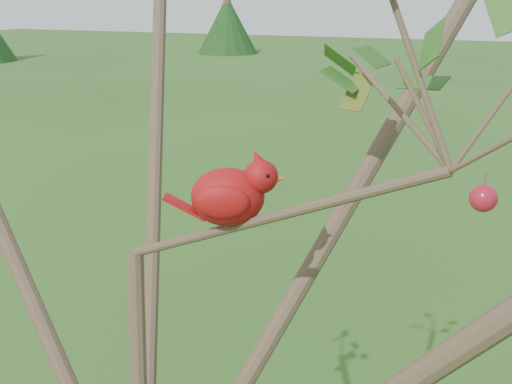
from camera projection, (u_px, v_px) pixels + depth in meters
crabapple_tree at (123, 192)px, 1.09m from camera, size 2.35×2.05×2.95m
cardinal at (232, 194)px, 1.13m from camera, size 0.21×0.14×0.15m
distant_trees at (417, 23)px, 23.29m from camera, size 40.78×13.00×3.48m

